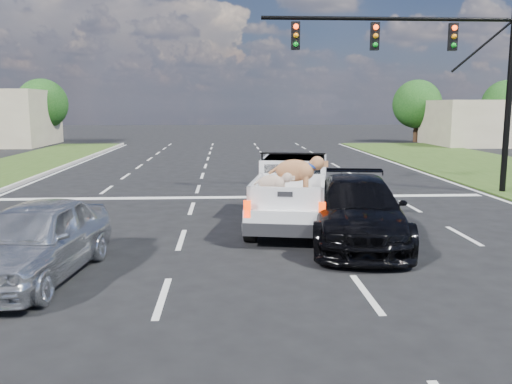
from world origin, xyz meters
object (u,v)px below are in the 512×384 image
pickup_truck (292,191)px  silver_sedan (35,240)px  traffic_signal (446,62)px  black_coupe (357,210)px

pickup_truck → silver_sedan: size_ratio=1.26×
traffic_signal → silver_sedan: 15.25m
traffic_signal → pickup_truck: traffic_signal is taller
traffic_signal → silver_sedan: (-11.43, -9.28, -3.98)m
black_coupe → silver_sedan: bearing=-151.7°
pickup_truck → traffic_signal: bearing=49.6°
traffic_signal → silver_sedan: size_ratio=2.09×
silver_sedan → black_coupe: black_coupe is taller
silver_sedan → black_coupe: bearing=26.6°
traffic_signal → pickup_truck: 8.68m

